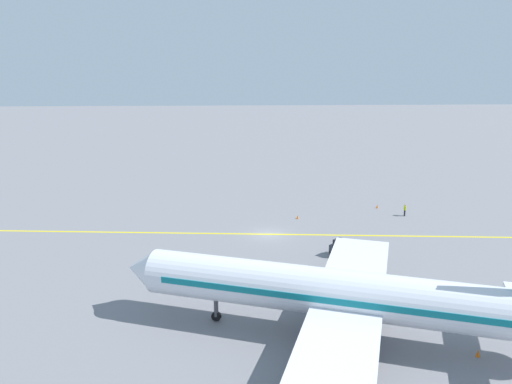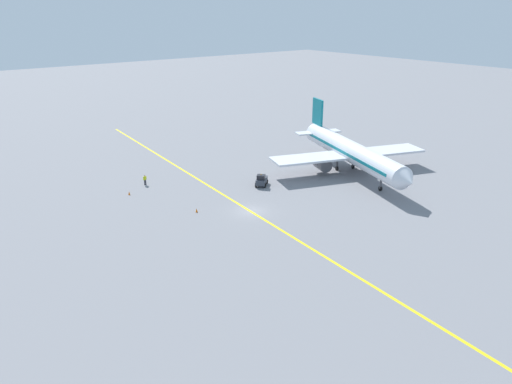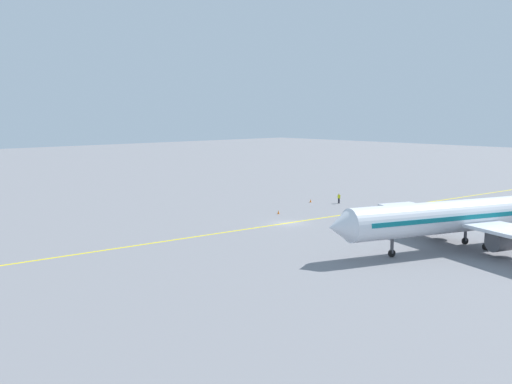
# 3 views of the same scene
# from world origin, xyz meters

# --- Properties ---
(ground_plane) EXTENTS (400.00, 400.00, 0.00)m
(ground_plane) POSITION_xyz_m (0.00, 0.00, 0.00)
(ground_plane) COLOR slate
(apron_yellow_centreline) EXTENTS (11.13, 119.55, 0.01)m
(apron_yellow_centreline) POSITION_xyz_m (0.00, 0.00, 0.00)
(apron_yellow_centreline) COLOR yellow
(apron_yellow_centreline) RESTS_ON ground
(airplane_at_gate) EXTENTS (28.17, 34.53, 10.60)m
(airplane_at_gate) POSITION_xyz_m (-24.53, -3.58, 3.71)
(airplane_at_gate) COLOR silver
(airplane_at_gate) RESTS_ON ground
(baggage_tug_dark) EXTENTS (3.24, 3.12, 2.11)m
(baggage_tug_dark) POSITION_xyz_m (-8.01, -7.57, 0.90)
(baggage_tug_dark) COLOR #333842
(baggage_tug_dark) RESTS_ON ground
(ground_crew_worker) EXTENTS (0.58, 0.22, 1.68)m
(ground_crew_worker) POSITION_xyz_m (6.76, -19.48, 0.91)
(ground_crew_worker) COLOR #23232D
(ground_crew_worker) RESTS_ON ground
(traffic_cone_near_nose) EXTENTS (0.32, 0.32, 0.55)m
(traffic_cone_near_nose) POSITION_xyz_m (6.20, -4.44, 0.28)
(traffic_cone_near_nose) COLOR orange
(traffic_cone_near_nose) RESTS_ON ground
(traffic_cone_mid_apron) EXTENTS (0.32, 0.32, 0.55)m
(traffic_cone_mid_apron) POSITION_xyz_m (10.78, -16.81, 0.28)
(traffic_cone_mid_apron) COLOR orange
(traffic_cone_mid_apron) RESTS_ON ground
(traffic_cone_by_wingtip) EXTENTS (0.32, 0.32, 0.55)m
(traffic_cone_by_wingtip) POSITION_xyz_m (-27.44, -13.13, 0.28)
(traffic_cone_by_wingtip) COLOR orange
(traffic_cone_by_wingtip) RESTS_ON ground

